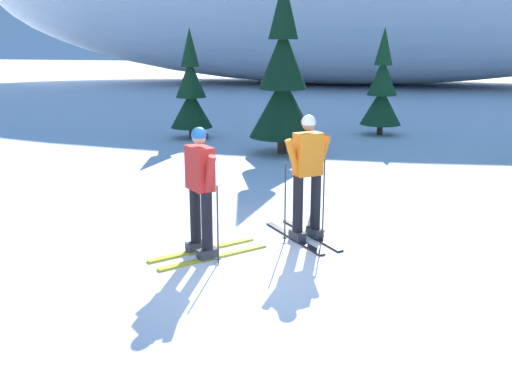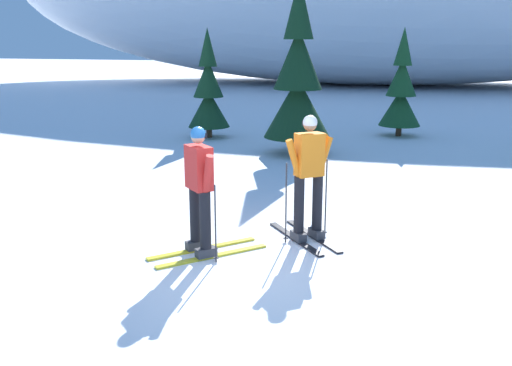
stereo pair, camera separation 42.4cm
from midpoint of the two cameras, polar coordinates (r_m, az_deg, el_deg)
ground_plane at (r=7.45m, az=-2.35°, el=-8.83°), size 120.00×120.00×0.00m
skier_orange_jacket at (r=8.32m, az=3.64°, el=0.75°), size 1.29×1.46×1.86m
skier_red_jacket at (r=7.73m, az=-7.06°, el=-0.67°), size 1.47×1.48×1.79m
pine_tree_far_left at (r=17.04m, az=-7.19°, el=8.86°), size 1.23×1.23×3.17m
pine_tree_center_left at (r=14.56m, az=1.82°, el=10.00°), size 1.68×1.68×4.36m
pine_tree_center_right at (r=17.82m, az=11.70°, el=8.95°), size 1.23×1.23×3.20m
trail_marker_post at (r=9.90m, az=4.60°, el=1.74°), size 0.28×0.07×1.36m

